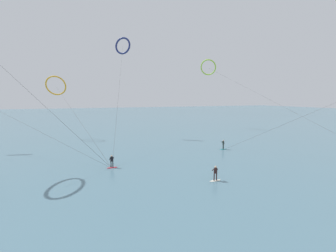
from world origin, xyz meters
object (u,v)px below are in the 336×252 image
at_px(kite_lime, 208,67).
at_px(kite_navy, 123,46).
at_px(kite_amber, 56,86).
at_px(surfer_teal, 223,145).
at_px(surfer_crimson, 112,162).
at_px(surfer_ivory, 215,174).

xyz_separation_m(kite_lime, kite_navy, (-26.32, -5.94, 2.64)).
bearing_deg(kite_navy, kite_amber, -151.17).
bearing_deg(kite_amber, kite_lime, -162.19).
bearing_deg(kite_lime, kite_amber, 51.21).
relative_size(surfer_teal, kite_lime, 0.04).
height_order(surfer_crimson, kite_lime, kite_lime).
distance_m(surfer_crimson, surfer_ivory, 13.23).
xyz_separation_m(surfer_crimson, surfer_ivory, (10.07, -8.57, 0.00)).
xyz_separation_m(surfer_crimson, kite_navy, (5.60, 22.77, 20.05)).
bearing_deg(kite_navy, surfer_ivory, -41.88).
distance_m(surfer_ivory, kite_lime, 46.59).
bearing_deg(kite_navy, surfer_crimson, -63.81).
relative_size(surfer_teal, surfer_crimson, 1.00).
height_order(surfer_ivory, kite_amber, kite_amber).
bearing_deg(kite_amber, surfer_ivory, 132.43).
relative_size(surfer_crimson, kite_navy, 0.07).
xyz_separation_m(kite_amber, kite_lime, (40.76, 3.08, 6.41)).
bearing_deg(surfer_teal, surfer_crimson, -27.73).
distance_m(surfer_teal, surfer_crimson, 19.73).
bearing_deg(kite_lime, surfer_crimson, 88.85).
bearing_deg(surfer_ivory, kite_lime, 71.40).
xyz_separation_m(surfer_crimson, kite_amber, (-8.84, 25.62, 11.00)).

